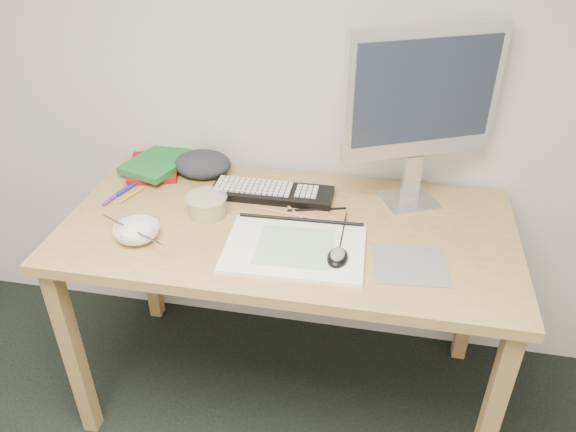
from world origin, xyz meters
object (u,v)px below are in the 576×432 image
Objects in this scene: sketchpad at (295,248)px; rice_bowl at (137,233)px; desk at (288,246)px; keyboard at (272,193)px; monitor at (422,98)px.

sketchpad is 2.99× the size of rice_bowl.
rice_bowl reaches higher than desk.
desk is 0.21m from keyboard.
sketchpad is 0.99× the size of keyboard.
keyboard is at bearing 117.67° from desk.
keyboard is 0.71× the size of monitor.
rice_bowl reaches higher than keyboard.
keyboard reaches higher than desk.
rice_bowl is (-0.34, -0.32, 0.01)m from keyboard.
sketchpad is at bearing 4.13° from rice_bowl.
sketchpad is at bearing -70.52° from desk.
rice_bowl is (-0.47, -0.03, 0.02)m from sketchpad.
rice_bowl is at bearing -179.85° from monitor.
desk is at bearing 107.24° from sketchpad.
rice_bowl is at bearing -178.11° from sketchpad.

